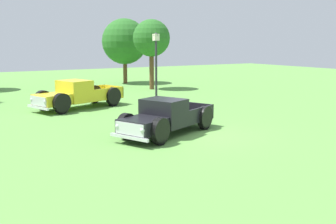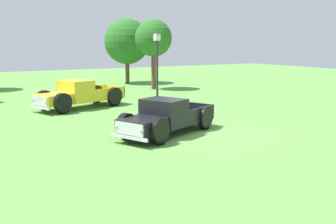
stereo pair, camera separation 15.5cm
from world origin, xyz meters
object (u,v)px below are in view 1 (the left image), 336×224
(oak_tree_east, at_px, (125,42))
(lamp_post_near, at_px, (156,70))
(pickup_truck_behind_left, at_px, (74,95))
(oak_tree_west, at_px, (151,38))
(pickup_truck_foreground, at_px, (163,118))

(oak_tree_east, bearing_deg, lamp_post_near, -108.54)
(pickup_truck_behind_left, xyz_separation_m, lamp_post_near, (3.63, -2.89, 1.43))
(lamp_post_near, bearing_deg, oak_tree_west, 62.68)
(pickup_truck_behind_left, bearing_deg, pickup_truck_foreground, -82.80)
(oak_tree_east, bearing_deg, pickup_truck_behind_left, -126.59)
(pickup_truck_foreground, distance_m, oak_tree_west, 16.19)
(pickup_truck_behind_left, distance_m, lamp_post_near, 4.86)
(lamp_post_near, relative_size, oak_tree_west, 0.77)
(lamp_post_near, relative_size, oak_tree_east, 0.72)
(pickup_truck_behind_left, relative_size, lamp_post_near, 1.32)
(pickup_truck_foreground, distance_m, pickup_truck_behind_left, 8.13)
(pickup_truck_foreground, bearing_deg, pickup_truck_behind_left, 97.20)
(oak_tree_east, height_order, oak_tree_west, oak_tree_east)
(pickup_truck_foreground, height_order, lamp_post_near, lamp_post_near)
(pickup_truck_behind_left, bearing_deg, lamp_post_near, -38.47)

